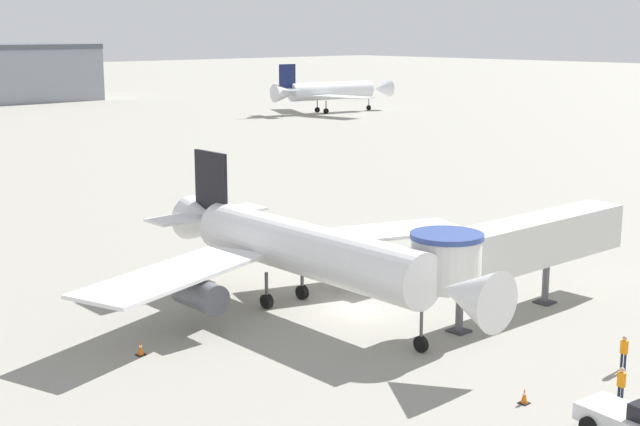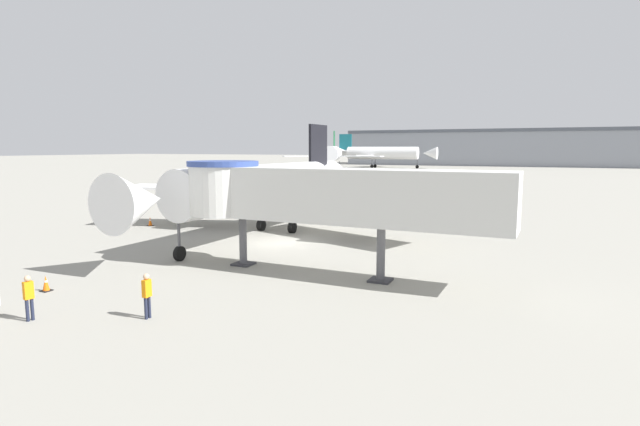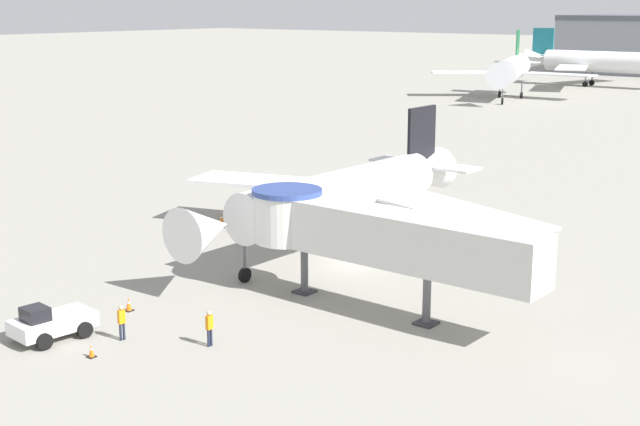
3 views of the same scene
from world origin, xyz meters
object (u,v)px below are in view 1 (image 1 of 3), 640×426
at_px(pushback_tug_white, 629,420).
at_px(traffic_cone_port_wing, 141,348).
at_px(background_jet_navy_tail, 329,91).
at_px(jet_bridge, 509,247).
at_px(ground_crew_marshaller, 621,383).
at_px(main_airplane, 301,250).
at_px(traffic_cone_near_nose, 524,396).
at_px(ground_crew_wing_walker, 624,350).

relative_size(pushback_tug_white, traffic_cone_port_wing, 5.37).
bearing_deg(background_jet_navy_tail, jet_bridge, 150.89).
relative_size(pushback_tug_white, ground_crew_marshaller, 2.33).
distance_m(pushback_tug_white, background_jet_navy_tail, 152.10).
height_order(main_airplane, traffic_cone_port_wing, main_airplane).
xyz_separation_m(jet_bridge, traffic_cone_port_wing, (-19.88, 9.16, -3.95)).
xyz_separation_m(traffic_cone_near_nose, background_jet_navy_tail, (94.14, 114.44, 4.15)).
distance_m(main_airplane, traffic_cone_port_wing, 12.04).
bearing_deg(traffic_cone_port_wing, jet_bridge, -24.74).
xyz_separation_m(pushback_tug_white, ground_crew_marshaller, (2.96, 2.05, 0.22)).
bearing_deg(pushback_tug_white, ground_crew_wing_walker, 37.09).
bearing_deg(main_airplane, ground_crew_marshaller, -85.08).
relative_size(ground_crew_wing_walker, background_jet_navy_tail, 0.06).
bearing_deg(traffic_cone_near_nose, ground_crew_marshaller, -44.28).
xyz_separation_m(main_airplane, background_jet_navy_tail, (92.43, 96.80, 0.72)).
height_order(ground_crew_marshaller, ground_crew_wing_walker, ground_crew_wing_walker).
xyz_separation_m(jet_bridge, traffic_cone_near_nose, (-10.04, -8.30, -3.97)).
xyz_separation_m(pushback_tug_white, traffic_cone_port_wing, (-10.03, 22.58, -0.46)).
relative_size(pushback_tug_white, background_jet_navy_tail, 0.15).
bearing_deg(jet_bridge, background_jet_navy_tail, 52.84).
height_order(traffic_cone_port_wing, ground_crew_wing_walker, ground_crew_wing_walker).
height_order(jet_bridge, pushback_tug_white, jet_bridge).
bearing_deg(main_airplane, background_jet_navy_tail, 47.25).
relative_size(main_airplane, jet_bridge, 1.63).
distance_m(main_airplane, traffic_cone_near_nose, 18.06).
bearing_deg(background_jet_navy_tail, ground_crew_wing_walker, 152.28).
distance_m(jet_bridge, pushback_tug_white, 17.01).
bearing_deg(traffic_cone_port_wing, traffic_cone_near_nose, -60.59).
xyz_separation_m(traffic_cone_near_nose, ground_crew_marshaller, (3.15, -3.07, 0.69)).
height_order(main_airplane, ground_crew_marshaller, main_airplane).
height_order(traffic_cone_near_nose, ground_crew_wing_walker, ground_crew_wing_walker).
bearing_deg(main_airplane, ground_crew_wing_walker, -72.65).
height_order(jet_bridge, ground_crew_wing_walker, jet_bridge).
relative_size(main_airplane, ground_crew_wing_walker, 16.11).
bearing_deg(jet_bridge, pushback_tug_white, -125.05).
bearing_deg(main_airplane, traffic_cone_port_wing, -178.13).
height_order(ground_crew_marshaller, background_jet_navy_tail, background_jet_navy_tail).
bearing_deg(ground_crew_wing_walker, background_jet_navy_tail, -37.47).
xyz_separation_m(jet_bridge, ground_crew_wing_walker, (-2.85, -9.26, -3.27)).
bearing_deg(ground_crew_marshaller, traffic_cone_port_wing, 43.58).
bearing_deg(traffic_cone_port_wing, pushback_tug_white, -66.05).
bearing_deg(traffic_cone_near_nose, pushback_tug_white, -87.89).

